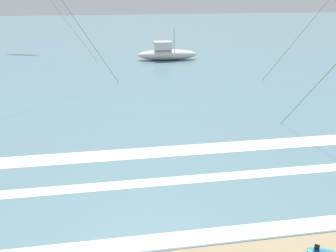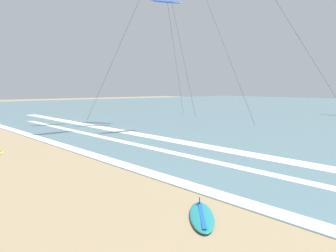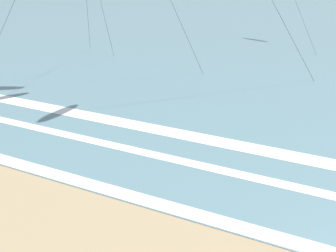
% 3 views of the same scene
% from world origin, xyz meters
% --- Properties ---
extents(ocean_surface, '(140.00, 90.00, 0.01)m').
position_xyz_m(ocean_surface, '(0.00, 54.57, 0.01)').
color(ocean_surface, slate).
rests_on(ocean_surface, ground).
extents(wave_foam_shoreline, '(47.69, 0.68, 0.01)m').
position_xyz_m(wave_foam_shoreline, '(0.87, 9.97, 0.01)').
color(wave_foam_shoreline, white).
rests_on(wave_foam_shoreline, ocean_surface).
extents(wave_foam_mid_break, '(40.62, 0.59, 0.01)m').
position_xyz_m(wave_foam_mid_break, '(-0.74, 13.26, 0.01)').
color(wave_foam_mid_break, white).
rests_on(wave_foam_mid_break, ocean_surface).
extents(wave_foam_outer_break, '(55.01, 1.07, 0.01)m').
position_xyz_m(wave_foam_outer_break, '(-1.15, 15.81, 0.01)').
color(wave_foam_outer_break, white).
rests_on(wave_foam_outer_break, ocean_surface).
extents(offshore_boat, '(5.30, 2.02, 2.70)m').
position_xyz_m(offshore_boat, '(7.19, 36.78, 0.55)').
color(offshore_boat, beige).
rests_on(offshore_boat, ground).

